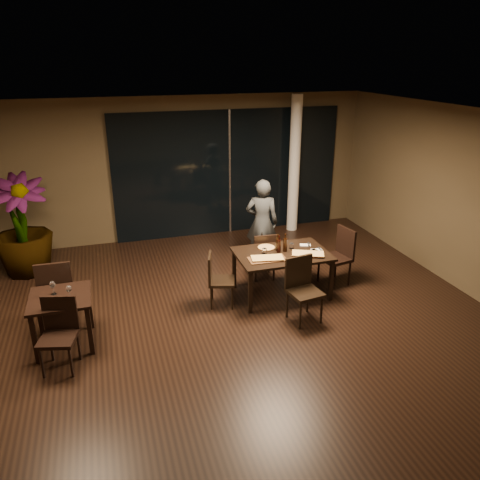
% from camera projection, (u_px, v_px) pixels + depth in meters
% --- Properties ---
extents(ground, '(8.00, 8.00, 0.00)m').
position_uv_depth(ground, '(238.00, 328.00, 6.92)').
color(ground, black).
rests_on(ground, ground).
extents(wall_back, '(8.00, 0.10, 3.00)m').
position_uv_depth(wall_back, '(183.00, 168.00, 9.96)').
color(wall_back, '#463925').
rests_on(wall_back, ground).
extents(wall_front, '(8.00, 0.10, 3.00)m').
position_uv_depth(wall_front, '(434.00, 467.00, 2.76)').
color(wall_front, '#463925').
rests_on(wall_front, ground).
extents(wall_right, '(0.10, 8.00, 3.00)m').
position_uv_depth(wall_right, '(480.00, 207.00, 7.46)').
color(wall_right, '#463925').
rests_on(wall_right, ground).
extents(ceiling, '(8.00, 8.00, 0.04)m').
position_uv_depth(ceiling, '(237.00, 119.00, 5.79)').
color(ceiling, silver).
rests_on(ceiling, wall_back).
extents(window_panel, '(5.00, 0.06, 2.70)m').
position_uv_depth(window_panel, '(229.00, 173.00, 10.20)').
color(window_panel, black).
rests_on(window_panel, ground).
extents(column, '(0.24, 0.24, 3.00)m').
position_uv_depth(column, '(294.00, 165.00, 10.25)').
color(column, white).
rests_on(column, ground).
extents(main_table, '(1.50, 1.00, 0.75)m').
position_uv_depth(main_table, '(282.00, 257.00, 7.65)').
color(main_table, black).
rests_on(main_table, ground).
extents(side_table, '(0.80, 0.80, 0.75)m').
position_uv_depth(side_table, '(61.00, 305.00, 6.30)').
color(side_table, black).
rests_on(side_table, ground).
extents(chair_main_far, '(0.44, 0.44, 0.88)m').
position_uv_depth(chair_main_far, '(264.00, 254.00, 8.23)').
color(chair_main_far, black).
rests_on(chair_main_far, ground).
extents(chair_main_near, '(0.52, 0.52, 0.98)m').
position_uv_depth(chair_main_near, '(302.00, 286.00, 6.99)').
color(chair_main_near, black).
rests_on(chair_main_near, ground).
extents(chair_main_left, '(0.50, 0.50, 0.87)m').
position_uv_depth(chair_main_left, '(217.00, 277.00, 7.39)').
color(chair_main_left, black).
rests_on(chair_main_left, ground).
extents(chair_main_right, '(0.54, 0.54, 1.00)m').
position_uv_depth(chair_main_right, '(339.00, 253.00, 8.10)').
color(chair_main_right, black).
rests_on(chair_main_right, ground).
extents(chair_side_far, '(0.50, 0.50, 1.05)m').
position_uv_depth(chair_side_far, '(57.00, 289.00, 6.80)').
color(chair_side_far, black).
rests_on(chair_side_far, ground).
extents(chair_side_near, '(0.53, 0.53, 0.94)m').
position_uv_depth(chair_side_near, '(59.00, 330.00, 5.91)').
color(chair_side_near, black).
rests_on(chair_side_near, ground).
extents(diner, '(0.66, 0.55, 1.66)m').
position_uv_depth(diner, '(262.00, 222.00, 8.76)').
color(diner, '#2E3133').
rests_on(diner, ground).
extents(potted_plant, '(1.15, 1.15, 1.82)m').
position_uv_depth(potted_plant, '(21.00, 226.00, 8.35)').
color(potted_plant, '#1B521B').
rests_on(potted_plant, ground).
extents(pizza_board_left, '(0.61, 0.32, 0.01)m').
position_uv_depth(pizza_board_left, '(267.00, 259.00, 7.37)').
color(pizza_board_left, '#4C2E18').
rests_on(pizza_board_left, main_table).
extents(pizza_board_right, '(0.56, 0.38, 0.01)m').
position_uv_depth(pizza_board_right, '(308.00, 255.00, 7.53)').
color(pizza_board_right, '#402814').
rests_on(pizza_board_right, main_table).
extents(oblong_pizza_left, '(0.52, 0.31, 0.02)m').
position_uv_depth(oblong_pizza_left, '(267.00, 258.00, 7.36)').
color(oblong_pizza_left, maroon).
rests_on(oblong_pizza_left, pizza_board_left).
extents(oblong_pizza_right, '(0.53, 0.40, 0.02)m').
position_uv_depth(oblong_pizza_right, '(308.00, 254.00, 7.52)').
color(oblong_pizza_right, maroon).
rests_on(oblong_pizza_right, pizza_board_right).
extents(round_pizza, '(0.27, 0.27, 0.01)m').
position_uv_depth(round_pizza, '(266.00, 248.00, 7.81)').
color(round_pizza, '#B22213').
rests_on(round_pizza, main_table).
extents(bottle_a, '(0.06, 0.06, 0.29)m').
position_uv_depth(bottle_a, '(279.00, 244.00, 7.60)').
color(bottle_a, black).
rests_on(bottle_a, main_table).
extents(bottle_b, '(0.07, 0.07, 0.30)m').
position_uv_depth(bottle_b, '(285.00, 243.00, 7.63)').
color(bottle_b, black).
rests_on(bottle_b, main_table).
extents(bottle_c, '(0.06, 0.06, 0.28)m').
position_uv_depth(bottle_c, '(278.00, 242.00, 7.67)').
color(bottle_c, black).
rests_on(bottle_c, main_table).
extents(tumbler_left, '(0.07, 0.07, 0.09)m').
position_uv_depth(tumbler_left, '(264.00, 251.00, 7.59)').
color(tumbler_left, white).
rests_on(tumbler_left, main_table).
extents(tumbler_right, '(0.08, 0.08, 0.09)m').
position_uv_depth(tumbler_right, '(291.00, 246.00, 7.78)').
color(tumbler_right, white).
rests_on(tumbler_right, main_table).
extents(napkin_near, '(0.19, 0.11, 0.01)m').
position_uv_depth(napkin_near, '(317.00, 250.00, 7.71)').
color(napkin_near, silver).
rests_on(napkin_near, main_table).
extents(napkin_far, '(0.20, 0.16, 0.01)m').
position_uv_depth(napkin_far, '(305.00, 245.00, 7.91)').
color(napkin_far, white).
rests_on(napkin_far, main_table).
extents(wine_glass_a, '(0.08, 0.08, 0.18)m').
position_uv_depth(wine_glass_a, '(53.00, 288.00, 6.28)').
color(wine_glass_a, white).
rests_on(wine_glass_a, side_table).
extents(wine_glass_b, '(0.07, 0.07, 0.17)m').
position_uv_depth(wine_glass_b, '(69.00, 292.00, 6.19)').
color(wine_glass_b, white).
rests_on(wine_glass_b, side_table).
extents(side_napkin, '(0.21, 0.17, 0.01)m').
position_uv_depth(side_napkin, '(64.00, 302.00, 6.10)').
color(side_napkin, white).
rests_on(side_napkin, side_table).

